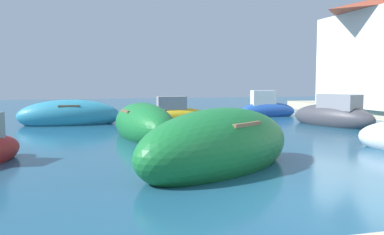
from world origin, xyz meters
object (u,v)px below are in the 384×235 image
at_px(moored_boat_7, 267,109).
at_px(moored_boat_9, 176,115).
at_px(moored_boat_5, 333,116).
at_px(moored_boat_1, 144,125).
at_px(moored_boat_6, 219,147).
at_px(moored_boat_2, 69,116).

relative_size(moored_boat_7, moored_boat_9, 1.01).
relative_size(moored_boat_5, moored_boat_7, 1.34).
bearing_deg(moored_boat_7, moored_boat_5, -76.81).
bearing_deg(moored_boat_1, moored_boat_7, 123.07).
relative_size(moored_boat_5, moored_boat_6, 0.83).
bearing_deg(moored_boat_7, moored_boat_2, -166.14).
height_order(moored_boat_1, moored_boat_6, moored_boat_6).
bearing_deg(moored_boat_9, moored_boat_6, -97.67).
xyz_separation_m(moored_boat_5, moored_boat_7, (-0.78, 5.21, -0.04)).
relative_size(moored_boat_2, moored_boat_6, 0.87).
relative_size(moored_boat_2, moored_boat_5, 1.04).
relative_size(moored_boat_1, moored_boat_5, 1.16).
relative_size(moored_boat_5, moored_boat_9, 1.35).
xyz_separation_m(moored_boat_1, moored_boat_7, (7.89, 6.72, -0.03)).
height_order(moored_boat_1, moored_boat_7, moored_boat_7).
bearing_deg(moored_boat_6, moored_boat_2, 73.42).
distance_m(moored_boat_1, moored_boat_9, 5.43).
xyz_separation_m(moored_boat_2, moored_boat_9, (4.97, -0.08, -0.06)).
bearing_deg(moored_boat_1, moored_boat_5, 92.51).
height_order(moored_boat_6, moored_boat_9, moored_boat_6).
bearing_deg(moored_boat_7, moored_boat_6, -114.56).
xyz_separation_m(moored_boat_1, moored_boat_9, (2.29, 4.93, -0.09)).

